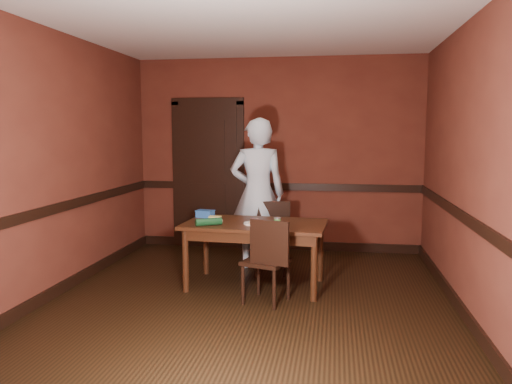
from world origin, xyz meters
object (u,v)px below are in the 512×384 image
(chair_near, at_px, (266,260))
(sandwich_plate, at_px, (255,223))
(sauce_jar, at_px, (277,222))
(dining_table, at_px, (255,255))
(food_tub, at_px, (205,214))
(chair_far, at_px, (269,238))
(person, at_px, (258,193))
(cheese_saucer, at_px, (215,219))

(chair_near, relative_size, sandwich_plate, 3.65)
(sauce_jar, bearing_deg, chair_near, -102.56)
(dining_table, distance_m, chair_near, 0.51)
(sandwich_plate, distance_m, food_tub, 0.71)
(chair_near, xyz_separation_m, sandwich_plate, (-0.18, 0.38, 0.30))
(chair_near, bearing_deg, dining_table, -50.70)
(chair_far, bearing_deg, sauce_jar, -87.20)
(chair_near, relative_size, person, 0.46)
(person, xyz_separation_m, cheese_saucer, (-0.35, -0.77, -0.19))
(person, bearing_deg, chair_far, 112.87)
(chair_far, height_order, person, person)
(chair_far, distance_m, food_tub, 0.82)
(chair_far, xyz_separation_m, sandwich_plate, (-0.07, -0.61, 0.30))
(sandwich_plate, height_order, sauce_jar, sauce_jar)
(sandwich_plate, distance_m, sauce_jar, 0.26)
(person, xyz_separation_m, sauce_jar, (0.35, -0.94, -0.17))
(cheese_saucer, xyz_separation_m, food_tub, (-0.17, 0.21, 0.02))
(chair_far, bearing_deg, chair_near, -96.00)
(sandwich_plate, xyz_separation_m, food_tub, (-0.63, 0.33, 0.03))
(chair_far, relative_size, cheese_saucer, 4.88)
(person, distance_m, cheese_saucer, 0.86)
(dining_table, bearing_deg, food_tub, 162.16)
(chair_far, xyz_separation_m, cheese_saucer, (-0.53, -0.50, 0.31))
(person, xyz_separation_m, sandwich_plate, (0.11, -0.88, -0.20))
(person, bearing_deg, sauce_jar, 99.91)
(chair_far, xyz_separation_m, sauce_jar, (0.18, -0.67, 0.33))
(dining_table, bearing_deg, cheese_saucer, -179.87)
(chair_far, relative_size, person, 0.46)
(sauce_jar, height_order, food_tub, sauce_jar)
(chair_far, bearing_deg, food_tub, -169.80)
(chair_far, xyz_separation_m, food_tub, (-0.70, -0.28, 0.33))
(dining_table, height_order, chair_near, chair_near)
(chair_near, bearing_deg, chair_far, -66.00)
(dining_table, distance_m, food_tub, 0.77)
(sandwich_plate, bearing_deg, cheese_saucer, 166.01)
(chair_near, distance_m, cheese_saucer, 0.86)
(sauce_jar, relative_size, food_tub, 0.40)
(chair_near, height_order, sandwich_plate, chair_near)
(chair_far, bearing_deg, sandwich_plate, -108.66)
(cheese_saucer, distance_m, food_tub, 0.27)
(chair_far, height_order, cheese_saucer, chair_far)
(sauce_jar, height_order, cheese_saucer, sauce_jar)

